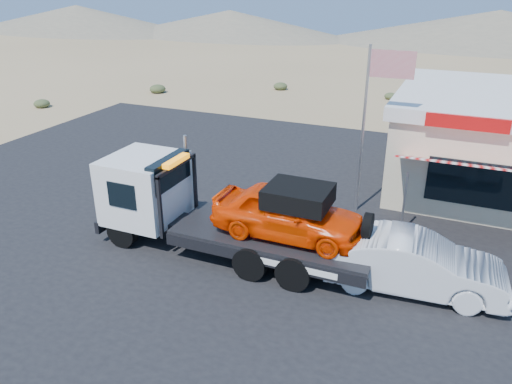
# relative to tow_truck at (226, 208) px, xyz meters

# --- Properties ---
(ground) EXTENTS (120.00, 120.00, 0.00)m
(ground) POSITION_rel_tow_truck_xyz_m (-1.61, 0.15, -1.56)
(ground) COLOR #967D55
(ground) RESTS_ON ground
(asphalt_lot) EXTENTS (32.00, 24.00, 0.02)m
(asphalt_lot) POSITION_rel_tow_truck_xyz_m (0.39, 3.15, -1.55)
(asphalt_lot) COLOR black
(asphalt_lot) RESTS_ON ground
(tow_truck) EXTENTS (8.66, 2.57, 2.90)m
(tow_truck) POSITION_rel_tow_truck_xyz_m (0.00, 0.00, 0.00)
(tow_truck) COLOR black
(tow_truck) RESTS_ON asphalt_lot
(white_sedan) EXTENTS (5.03, 2.10, 1.62)m
(white_sedan) POSITION_rel_tow_truck_xyz_m (5.64, 0.20, -0.73)
(white_sedan) COLOR silver
(white_sedan) RESTS_ON asphalt_lot
(flagpole) EXTENTS (1.55, 0.10, 6.00)m
(flagpole) POSITION_rel_tow_truck_xyz_m (3.32, 4.65, 2.21)
(flagpole) COLOR #99999E
(flagpole) RESTS_ON asphalt_lot
(desert_scrub) EXTENTS (27.88, 32.79, 0.64)m
(desert_scrub) POSITION_rel_tow_truck_xyz_m (-14.89, 11.31, -1.28)
(desert_scrub) COLOR #3A4927
(desert_scrub) RESTS_ON ground
(distant_hills) EXTENTS (126.00, 48.00, 4.20)m
(distant_hills) POSITION_rel_tow_truck_xyz_m (-11.38, 55.29, 0.33)
(distant_hills) COLOR #726B59
(distant_hills) RESTS_ON ground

